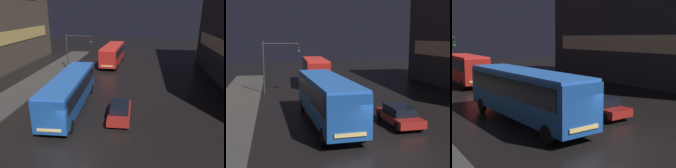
% 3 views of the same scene
% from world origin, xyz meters
% --- Properties ---
extents(ground_plane, '(120.00, 120.00, 0.00)m').
position_xyz_m(ground_plane, '(0.00, 0.00, 0.00)').
color(ground_plane, black).
extents(sidewalk_left, '(4.00, 48.00, 0.15)m').
position_xyz_m(sidewalk_left, '(-9.00, 10.00, 0.07)').
color(sidewalk_left, '#3D3A38').
rests_on(sidewalk_left, ground).
extents(bus_near, '(3.00, 11.32, 3.22)m').
position_xyz_m(bus_near, '(-2.09, 6.25, 1.99)').
color(bus_near, '#194793').
rests_on(bus_near, ground).
extents(bus_far, '(2.99, 9.91, 3.27)m').
position_xyz_m(bus_far, '(-0.54, 23.91, 2.01)').
color(bus_far, '#AD1E19').
rests_on(bus_far, ground).
extents(car_taxi, '(1.94, 4.46, 1.35)m').
position_xyz_m(car_taxi, '(2.67, 4.92, 0.71)').
color(car_taxi, maroon).
rests_on(car_taxi, ground).
extents(traffic_light_main, '(3.89, 0.35, 5.57)m').
position_xyz_m(traffic_light_main, '(-5.22, 18.84, 3.84)').
color(traffic_light_main, '#2D2D2D').
rests_on(traffic_light_main, ground).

